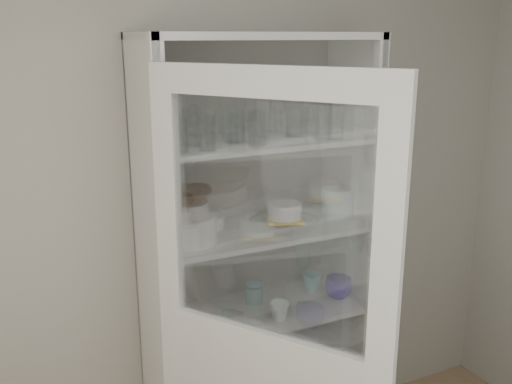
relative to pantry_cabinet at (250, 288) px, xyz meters
name	(u,v)px	position (x,y,z in m)	size (l,w,h in m)	color
wall_back	(196,211)	(-0.20, 0.16, 0.36)	(3.60, 0.02, 2.60)	#B0AC9B
pantry_cabinet	(250,288)	(0.00, 0.00, 0.00)	(1.00, 0.45, 2.10)	beige
tumbler_0	(179,134)	(-0.39, -0.20, 0.79)	(0.07, 0.07, 0.14)	silver
tumbler_1	(207,133)	(-0.28, -0.22, 0.79)	(0.07, 0.07, 0.13)	silver
tumbler_2	(260,128)	(-0.04, -0.18, 0.78)	(0.06, 0.06, 0.13)	silver
tumbler_3	(257,129)	(-0.07, -0.22, 0.79)	(0.07, 0.07, 0.14)	silver
tumbler_4	(324,120)	(0.27, -0.17, 0.80)	(0.07, 0.07, 0.15)	silver
tumbler_5	(336,122)	(0.30, -0.21, 0.79)	(0.07, 0.07, 0.14)	silver
tumbler_6	(323,122)	(0.26, -0.19, 0.79)	(0.07, 0.07, 0.14)	silver
tumbler_7	(192,127)	(-0.30, -0.09, 0.80)	(0.08, 0.08, 0.15)	silver
tumbler_8	(230,126)	(-0.13, -0.10, 0.79)	(0.07, 0.07, 0.13)	silver
tumbler_9	(258,124)	(0.00, -0.08, 0.78)	(0.06, 0.06, 0.13)	silver
tumbler_10	(263,120)	(0.04, -0.05, 0.80)	(0.08, 0.08, 0.15)	silver
tumbler_11	(312,120)	(0.27, -0.06, 0.78)	(0.06, 0.06, 0.13)	silver
goblet_0	(168,119)	(-0.35, 0.05, 0.81)	(0.08, 0.08, 0.18)	silver
goblet_1	(194,120)	(-0.24, 0.05, 0.80)	(0.07, 0.07, 0.16)	silver
goblet_2	(277,113)	(0.14, 0.01, 0.81)	(0.08, 0.08, 0.18)	silver
goblet_3	(322,110)	(0.40, 0.05, 0.81)	(0.08, 0.08, 0.18)	silver
plate_stack_front	(187,228)	(-0.34, -0.10, 0.38)	(0.25, 0.25, 0.11)	white
plate_stack_back	(202,221)	(-0.22, 0.05, 0.35)	(0.21, 0.21, 0.06)	white
cream_bowl	(186,209)	(-0.34, -0.10, 0.46)	(0.19, 0.19, 0.06)	beige
terracotta_bowl	(185,195)	(-0.34, -0.10, 0.52)	(0.22, 0.22, 0.05)	#55341C
glass_platter	(284,222)	(0.14, -0.07, 0.33)	(0.32, 0.32, 0.02)	silver
yellow_trivet	(284,219)	(0.14, -0.07, 0.34)	(0.16, 0.16, 0.01)	yellow
white_ramekin	(284,210)	(0.14, -0.07, 0.38)	(0.16, 0.16, 0.07)	white
grey_bowl_stack	(337,202)	(0.41, -0.09, 0.39)	(0.15, 0.15, 0.14)	#A5B7B5
mug_blue	(338,287)	(0.41, -0.12, -0.03)	(0.13, 0.13, 0.10)	navy
mug_teal	(312,282)	(0.34, 0.00, -0.03)	(0.10, 0.10, 0.09)	teal
mug_white	(279,311)	(0.05, -0.20, -0.04)	(0.09, 0.09, 0.08)	white
teal_jar	(254,293)	(0.02, 0.00, -0.03)	(0.08, 0.08, 0.10)	teal
measuring_cups	(229,317)	(-0.16, -0.12, -0.06)	(0.09, 0.09, 0.04)	silver
white_canister	(167,310)	(-0.41, -0.01, -0.02)	(0.10, 0.10, 0.12)	white
tin_box	(306,370)	(0.26, -0.10, -0.45)	(0.20, 0.14, 0.06)	gray
tumbler_12	(237,127)	(-0.10, -0.10, 0.78)	(0.06, 0.06, 0.13)	silver
tumbler_13	(295,119)	(0.18, -0.08, 0.80)	(0.08, 0.08, 0.15)	silver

